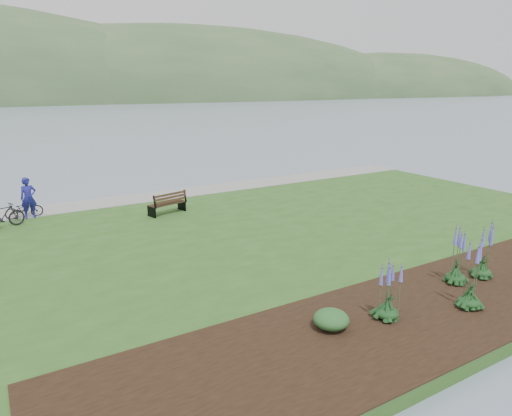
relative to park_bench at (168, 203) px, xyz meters
The scene contains 14 objects.
ground 3.59m from the park_bench, 64.36° to the right, with size 600.00×600.00×0.00m, color slate.
lawn 5.39m from the park_bench, 73.69° to the right, with size 34.00×20.00×0.40m, color #274F1B.
shoreline_path 4.10m from the park_bench, 68.36° to the left, with size 34.00×2.20×0.03m, color gray.
garden_bed 13.69m from the park_bench, 70.81° to the right, with size 24.00×4.40×0.04m, color black.
far_hillside 168.26m from the park_bench, 82.66° to the left, with size 580.00×80.00×38.00m, color #375530, non-canonical shape.
park_bench is the anchor object (origin of this frame).
person 6.41m from the park_bench, 155.16° to the left, with size 0.82×0.57×2.26m, color navy.
bicycle_a 6.66m from the park_bench, 154.92° to the left, with size 1.64×0.57×0.86m, color black.
bicycle_b 7.12m from the park_bench, 167.66° to the left, with size 1.83×0.53×1.10m, color black.
echium_0 14.01m from the park_bench, 74.31° to the right, with size 0.62×0.62×2.25m.
echium_1 13.78m from the park_bench, 64.18° to the right, with size 0.62×0.62×2.08m.
echium_4 12.83m from the park_bench, 83.95° to the right, with size 0.62×0.62×1.88m.
echium_5 13.18m from the park_bench, 68.11° to the right, with size 0.62×0.62×2.10m.
shrub_0 12.38m from the park_bench, 91.11° to the right, with size 0.93×0.93×0.46m, color #1E4C21.
Camera 1 is at (-8.76, -17.24, 6.46)m, focal length 32.00 mm.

